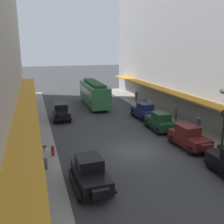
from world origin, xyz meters
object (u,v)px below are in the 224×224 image
object	(u,v)px
parked_car_4	(189,137)
pedestrian_4	(198,125)
parked_car_1	(61,111)
fire_hydrant	(53,151)
parked_car_3	(160,121)
parked_car_0	(144,110)
pedestrian_5	(136,96)
pedestrian_1	(150,105)
streetcar	(94,93)
pedestrian_2	(45,157)
pedestrian_3	(30,134)
parked_car_5	(90,172)
pedestrian_0	(176,113)

from	to	relation	value
parked_car_4	pedestrian_4	distance (m)	3.62
parked_car_1	fire_hydrant	bearing A→B (deg)	-100.00
parked_car_3	parked_car_4	world-z (taller)	same
parked_car_1	pedestrian_4	world-z (taller)	parked_car_1
parked_car_0	pedestrian_5	distance (m)	8.52
pedestrian_1	streetcar	bearing A→B (deg)	134.48
pedestrian_2	parked_car_0	bearing A→B (deg)	40.72
pedestrian_1	pedestrian_2	distance (m)	18.43
pedestrian_3	parked_car_0	bearing A→B (deg)	20.66
streetcar	pedestrian_2	bearing A→B (deg)	-112.93
parked_car_5	fire_hydrant	xyz separation A→B (m)	(-1.79, 4.89, -0.38)
parked_car_1	parked_car_4	distance (m)	14.90
parked_car_5	streetcar	world-z (taller)	streetcar
pedestrian_3	pedestrian_5	world-z (taller)	same
parked_car_0	parked_car_4	distance (m)	9.36
parked_car_4	streetcar	bearing A→B (deg)	102.33
parked_car_4	pedestrian_0	world-z (taller)	parked_car_4
parked_car_1	pedestrian_0	xyz separation A→B (m)	(12.06, -4.91, 0.05)
pedestrian_2	pedestrian_4	world-z (taller)	pedestrian_2
fire_hydrant	pedestrian_2	xyz separation A→B (m)	(-0.63, -2.13, 0.45)
parked_car_3	parked_car_4	distance (m)	4.88
parked_car_1	pedestrian_5	xyz separation A→B (m)	(11.77, 5.77, 0.05)
parked_car_0	parked_car_1	xyz separation A→B (m)	(-9.34, 2.41, 0.00)
pedestrian_4	streetcar	bearing A→B (deg)	113.27
parked_car_0	parked_car_5	bearing A→B (deg)	-125.98
streetcar	pedestrian_5	size ratio (longest dim) A/B	5.89
parked_car_0	pedestrian_0	xyz separation A→B (m)	(2.72, -2.51, 0.05)
parked_car_1	parked_car_5	size ratio (longest dim) A/B	1.00
streetcar	fire_hydrant	distance (m)	17.79
parked_car_0	pedestrian_1	bearing A→B (deg)	51.67
parked_car_4	fire_hydrant	world-z (taller)	parked_car_4
pedestrian_2	parked_car_3	bearing A→B (deg)	26.28
parked_car_5	streetcar	distance (m)	21.82
parked_car_0	pedestrian_4	distance (m)	7.31
parked_car_0	pedestrian_5	world-z (taller)	parked_car_0
pedestrian_2	streetcar	bearing A→B (deg)	67.07
fire_hydrant	pedestrian_4	world-z (taller)	pedestrian_4
parked_car_0	parked_car_5	distance (m)	15.98
parked_car_5	streetcar	xyz separation A→B (m)	(5.35, 21.13, 0.96)
parked_car_0	pedestrian_3	world-z (taller)	parked_car_0
parked_car_0	pedestrian_5	xyz separation A→B (m)	(2.43, 8.17, 0.05)
parked_car_3	pedestrian_2	world-z (taller)	parked_car_3
parked_car_1	fire_hydrant	size ratio (longest dim) A/B	5.25
pedestrian_0	fire_hydrant	bearing A→B (deg)	-158.28
pedestrian_2	pedestrian_4	bearing A→B (deg)	12.94
parked_car_4	pedestrian_3	world-z (taller)	parked_car_4
pedestrian_0	pedestrian_3	xyz separation A→B (m)	(-15.54, -2.33, 0.00)
pedestrian_4	pedestrian_5	distance (m)	15.06
streetcar	pedestrian_4	size ratio (longest dim) A/B	5.89
pedestrian_0	parked_car_5	bearing A→B (deg)	-139.26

